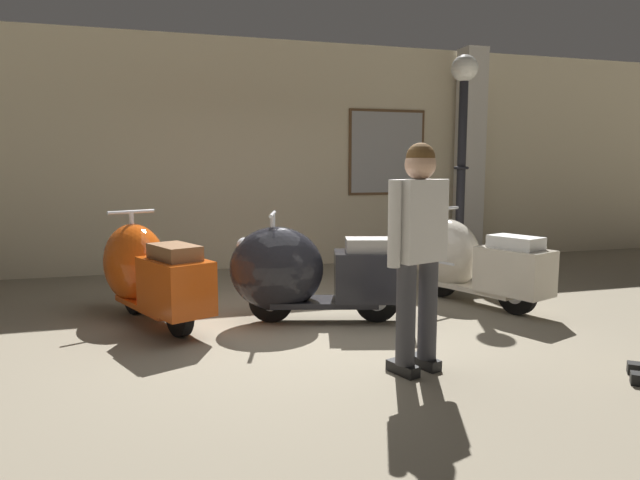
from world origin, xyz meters
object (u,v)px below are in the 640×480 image
scooter_2 (464,260)px  visitor_0 (418,242)px  scooter_1 (306,273)px  scooter_0 (146,272)px  lamppost (462,146)px

scooter_2 → visitor_0: 2.41m
scooter_1 → scooter_0: bearing=-2.5°
scooter_2 → lamppost: bearing=-47.4°
scooter_2 → lamppost: size_ratio=0.62×
visitor_0 → scooter_1: bearing=-3.1°
scooter_1 → visitor_0: visitor_0 is taller
scooter_0 → lamppost: lamppost is taller
scooter_0 → lamppost: size_ratio=0.63×
visitor_0 → lamppost: bearing=-54.2°
lamppost → scooter_1: bearing=-153.0°
scooter_0 → scooter_2: bearing=-117.1°
scooter_2 → scooter_1: bearing=78.0°
scooter_0 → scooter_2: 3.43m
scooter_1 → scooter_2: scooter_1 is taller
scooter_0 → visitor_0: bearing=-160.1°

